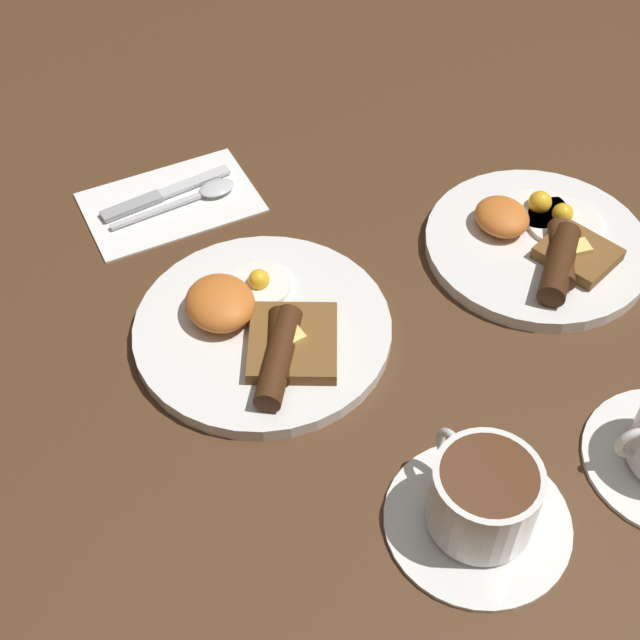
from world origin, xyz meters
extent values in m
plane|color=#4C301C|center=(0.00, 0.00, 0.00)|extent=(3.00, 3.00, 0.00)
cylinder|color=white|center=(0.00, 0.00, 0.01)|extent=(0.26, 0.26, 0.01)
cylinder|color=white|center=(-0.05, 0.02, 0.02)|extent=(0.06, 0.06, 0.01)
sphere|color=yellow|center=(-0.05, 0.02, 0.03)|extent=(0.02, 0.02, 0.02)
ellipsoid|color=orange|center=(-0.03, -0.03, 0.03)|extent=(0.08, 0.07, 0.03)
cylinder|color=#3F2210|center=(0.06, -0.01, 0.03)|extent=(0.11, 0.09, 0.03)
cylinder|color=#331C0A|center=(0.04, 0.00, 0.03)|extent=(0.09, 0.06, 0.02)
cube|color=brown|center=(0.04, 0.02, 0.02)|extent=(0.12, 0.12, 0.01)
cube|color=#F4E072|center=(0.04, 0.02, 0.03)|extent=(0.02, 0.02, 0.01)
cylinder|color=white|center=(0.02, 0.32, 0.01)|extent=(0.24, 0.24, 0.01)
cylinder|color=white|center=(-0.02, 0.34, 0.02)|extent=(0.07, 0.07, 0.01)
sphere|color=yellow|center=(-0.03, 0.35, 0.03)|extent=(0.03, 0.03, 0.03)
cylinder|color=white|center=(0.01, 0.36, 0.02)|extent=(0.08, 0.08, 0.01)
sphere|color=yellow|center=(0.00, 0.36, 0.03)|extent=(0.02, 0.02, 0.02)
ellipsoid|color=orange|center=(-0.02, 0.29, 0.03)|extent=(0.06, 0.06, 0.03)
cylinder|color=#3C200E|center=(0.07, 0.31, 0.03)|extent=(0.09, 0.09, 0.03)
cylinder|color=#4C2816|center=(0.05, 0.32, 0.03)|extent=(0.09, 0.07, 0.02)
cube|color=brown|center=(0.06, 0.34, 0.02)|extent=(0.09, 0.09, 0.01)
cube|color=#F4E072|center=(0.06, 0.34, 0.03)|extent=(0.02, 0.02, 0.01)
cylinder|color=white|center=(0.27, 0.08, 0.00)|extent=(0.16, 0.16, 0.01)
cylinder|color=white|center=(0.27, 0.08, 0.04)|extent=(0.09, 0.09, 0.07)
cylinder|color=#56331E|center=(0.27, 0.08, 0.08)|extent=(0.08, 0.08, 0.00)
torus|color=white|center=(0.23, 0.08, 0.05)|extent=(0.05, 0.01, 0.05)
torus|color=white|center=(0.28, 0.23, 0.04)|extent=(0.02, 0.04, 0.04)
cube|color=white|center=(-0.23, -0.02, 0.00)|extent=(0.13, 0.20, 0.01)
cube|color=silver|center=(-0.25, 0.02, 0.01)|extent=(0.03, 0.09, 0.00)
cube|color=#9E9EA3|center=(-0.24, -0.06, 0.01)|extent=(0.03, 0.07, 0.01)
ellipsoid|color=silver|center=(-0.22, 0.04, 0.01)|extent=(0.03, 0.05, 0.01)
cube|color=silver|center=(-0.22, -0.04, 0.01)|extent=(0.02, 0.11, 0.00)
camera|label=1|loc=(0.56, -0.20, 0.68)|focal=50.00mm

